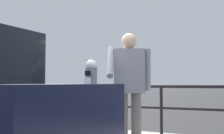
{
  "coord_description": "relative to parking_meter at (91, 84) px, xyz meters",
  "views": [
    {
      "loc": [
        2.49,
        -3.46,
        1.16
      ],
      "look_at": [
        0.67,
        0.48,
        1.4
      ],
      "focal_mm": 46.74,
      "sensor_mm": 36.0,
      "label": 1
    }
  ],
  "objects": [
    {
      "name": "pedestrian_at_meter",
      "position": [
        0.53,
        0.21,
        0.01
      ],
      "size": [
        0.61,
        0.73,
        1.77
      ],
      "rotation": [
        0.0,
        0.0,
        -2.74
      ],
      "color": "slate",
      "rests_on": "sidewalk_curb"
    },
    {
      "name": "background_railing",
      "position": [
        -0.38,
        1.93,
        -0.31
      ],
      "size": [
        24.06,
        0.06,
        0.98
      ],
      "color": "black",
      "rests_on": "sidewalk_curb"
    },
    {
      "name": "parking_meter",
      "position": [
        0.0,
        0.0,
        0.0
      ],
      "size": [
        0.18,
        0.19,
        1.37
      ],
      "rotation": [
        0.0,
        0.0,
        3.06
      ],
      "color": "slate",
      "rests_on": "sidewalk_curb"
    }
  ]
}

